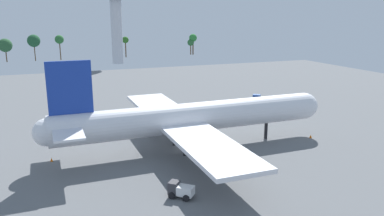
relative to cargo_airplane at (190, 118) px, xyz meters
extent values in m
plane|color=slate|center=(0.33, 0.00, -6.31)|extent=(233.59, 233.59, 0.00)
cylinder|color=silver|center=(0.33, 0.00, 0.11)|extent=(53.17, 5.72, 5.72)
sphere|color=silver|center=(26.91, 0.00, 0.11)|extent=(5.60, 5.60, 5.60)
sphere|color=silver|center=(-26.26, 0.00, 0.11)|extent=(4.86, 4.86, 4.86)
cube|color=#19389E|center=(-22.00, 0.00, 7.54)|extent=(7.44, 0.50, 9.15)
cube|color=silver|center=(-23.07, -4.59, 0.97)|extent=(4.78, 8.58, 0.36)
cube|color=silver|center=(-23.07, 4.59, 0.97)|extent=(4.78, 8.58, 0.36)
cube|color=silver|center=(-2.33, -14.25, -0.75)|extent=(9.04, 25.06, 0.70)
cube|color=silver|center=(-2.33, 14.25, -0.75)|extent=(9.04, 25.06, 0.70)
cylinder|color=gray|center=(-1.33, -10.49, -2.30)|extent=(4.57, 2.40, 2.40)
cylinder|color=gray|center=(-1.33, -19.76, -2.30)|extent=(4.57, 2.40, 2.40)
cylinder|color=gray|center=(-1.33, 10.49, -2.30)|extent=(4.57, 2.40, 2.40)
cylinder|color=gray|center=(-1.33, 19.76, -2.30)|extent=(4.57, 2.40, 2.40)
cylinder|color=black|center=(17.34, 0.00, -4.53)|extent=(0.70, 0.70, 3.56)
cylinder|color=black|center=(-2.33, -3.14, -4.53)|extent=(0.70, 0.70, 3.56)
cylinder|color=black|center=(-2.33, 3.14, -4.53)|extent=(0.70, 0.70, 3.56)
cube|color=#2D5193|center=(34.14, 32.03, -5.00)|extent=(2.73, 2.67, 1.65)
cube|color=#2D5193|center=(32.59, 30.22, -5.30)|extent=(3.75, 3.85, 1.06)
cylinder|color=black|center=(34.98, 31.17, -5.83)|extent=(0.84, 0.91, 0.96)
cylinder|color=black|center=(33.16, 32.74, -5.83)|extent=(0.84, 0.91, 0.96)
cylinder|color=black|center=(33.06, 28.93, -5.83)|extent=(0.84, 0.91, 0.96)
cylinder|color=black|center=(31.23, 30.49, -5.83)|extent=(0.84, 0.91, 0.96)
cube|color=#333338|center=(-9.59, -18.08, -4.91)|extent=(2.16, 2.19, 1.81)
cube|color=white|center=(-8.24, -19.32, -5.14)|extent=(2.87, 2.84, 1.34)
cylinder|color=black|center=(-8.92, -17.39, -5.81)|extent=(0.92, 0.88, 0.99)
cylinder|color=black|center=(-10.22, -18.80, -5.81)|extent=(0.92, 0.88, 0.99)
cylinder|color=black|center=(-7.26, -18.92, -5.81)|extent=(0.92, 0.88, 0.99)
cylinder|color=black|center=(-8.55, -20.33, -5.81)|extent=(0.92, 0.88, 0.99)
cone|color=orange|center=(26.61, -3.24, -5.93)|extent=(0.53, 0.53, 0.75)
cone|color=orange|center=(-25.95, 2.90, -5.97)|extent=(0.47, 0.47, 0.68)
cylinder|color=silver|center=(12.10, 140.39, 10.67)|extent=(5.92, 5.92, 33.96)
cylinder|color=#51381E|center=(-44.80, 168.89, -2.78)|extent=(0.57, 0.57, 7.05)
sphere|color=#2A5832|center=(-44.80, 168.89, 2.99)|extent=(7.50, 7.50, 7.50)
cylinder|color=#51381E|center=(-29.93, 168.89, -1.66)|extent=(0.50, 0.50, 9.30)
sphere|color=#215330|center=(-29.93, 168.89, 5.11)|extent=(7.08, 7.08, 7.08)
cylinder|color=#51381E|center=(-16.14, 168.89, -1.13)|extent=(0.57, 0.57, 10.35)
sphere|color=#2C6A32|center=(-16.14, 168.89, 5.55)|extent=(5.02, 5.02, 5.02)
cylinder|color=#51381E|center=(22.35, 168.89, -1.56)|extent=(0.66, 0.66, 9.49)
sphere|color=#2B6120|center=(22.35, 168.89, 4.40)|extent=(4.04, 4.04, 4.04)
cylinder|color=#51381E|center=(65.53, 168.89, -2.95)|extent=(0.68, 0.68, 6.71)
sphere|color=#2D6433|center=(65.53, 168.89, 1.71)|extent=(4.36, 4.36, 4.36)
cylinder|color=#51381E|center=(67.18, 168.89, -1.60)|extent=(0.79, 0.79, 9.43)
sphere|color=#2C7F34|center=(67.18, 168.89, 4.65)|extent=(5.12, 5.12, 5.12)
camera|label=1|loc=(-25.75, -66.58, 19.65)|focal=35.53mm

